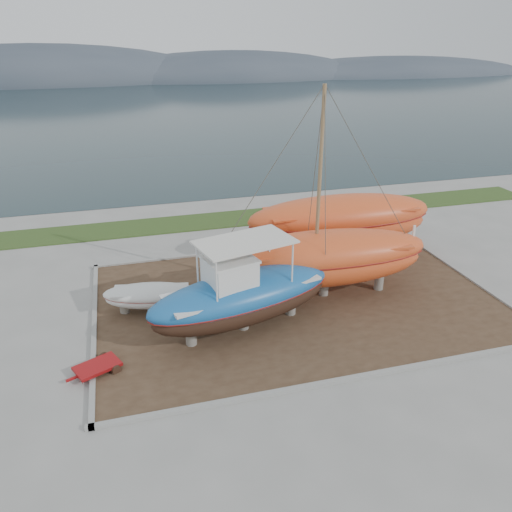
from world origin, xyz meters
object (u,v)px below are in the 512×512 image
object	(u,v)px
blue_caique	(243,286)
red_trailer	(98,369)
white_dinghy	(151,299)
orange_bare_hull	(340,227)
orange_sailboat	(329,198)

from	to	relation	value
blue_caique	red_trailer	world-z (taller)	blue_caique
blue_caique	white_dinghy	bearing A→B (deg)	131.25
blue_caique	red_trailer	xyz separation A→B (m)	(-5.89, -1.39, -1.87)
orange_bare_hull	red_trailer	xyz separation A→B (m)	(-12.80, -7.15, -1.59)
orange_bare_hull	orange_sailboat	bearing A→B (deg)	-121.10
white_dinghy	orange_bare_hull	size ratio (longest dim) A/B	0.40
white_dinghy	orange_sailboat	bearing A→B (deg)	6.89
white_dinghy	orange_sailboat	world-z (taller)	orange_sailboat
blue_caique	orange_sailboat	size ratio (longest dim) A/B	0.85
white_dinghy	orange_bare_hull	distance (m)	11.05
orange_bare_hull	red_trailer	size ratio (longest dim) A/B	4.39
orange_sailboat	orange_bare_hull	world-z (taller)	orange_sailboat
orange_sailboat	red_trailer	size ratio (longest dim) A/B	4.12
orange_sailboat	red_trailer	bearing A→B (deg)	-158.67
orange_sailboat	red_trailer	xyz separation A→B (m)	(-10.28, -3.21, -4.66)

